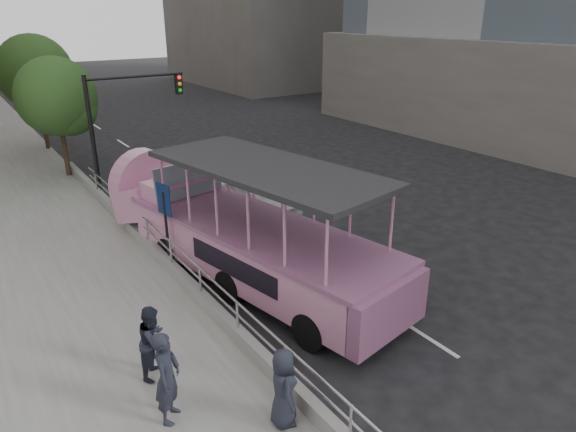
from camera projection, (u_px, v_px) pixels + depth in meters
name	position (u px, v px, depth m)	size (l,w,h in m)	color
ground	(341.00, 311.00, 13.81)	(160.00, 160.00, 0.00)	black
sidewalk	(40.00, 231.00, 18.45)	(5.50, 80.00, 0.30)	#9A9994
kerb_wall	(202.00, 297.00, 13.55)	(0.24, 30.00, 0.36)	gray
guardrail	(200.00, 275.00, 13.30)	(0.07, 22.00, 0.71)	#BCBCC1
duck_boat	(234.00, 231.00, 15.39)	(4.69, 11.49, 3.72)	black
car	(256.00, 195.00, 20.27)	(1.72, 4.26, 1.45)	silver
pedestrian_near	(167.00, 377.00, 9.44)	(0.69, 0.45, 1.89)	#232633
pedestrian_mid	(154.00, 341.00, 10.69)	(0.79, 0.62, 1.63)	#232633
pedestrian_far	(283.00, 387.00, 9.40)	(0.78, 0.51, 1.60)	#232633
parking_sign	(166.00, 219.00, 15.05)	(0.16, 0.65, 2.93)	black
traffic_signal	(119.00, 115.00, 21.23)	(4.20, 0.32, 5.20)	black
street_tree_near	(59.00, 100.00, 22.92)	(3.52, 3.52, 5.72)	#3C271B
street_tree_far	(38.00, 75.00, 27.45)	(3.97, 3.97, 6.45)	#3C271B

